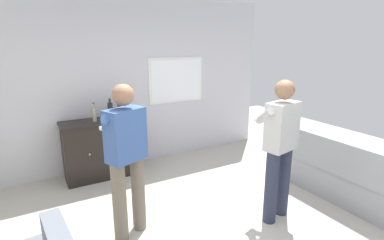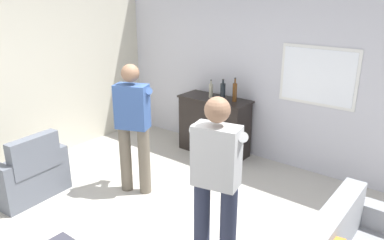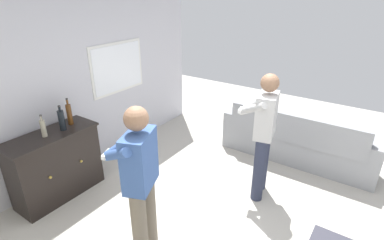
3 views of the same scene
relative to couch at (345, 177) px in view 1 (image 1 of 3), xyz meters
The scene contains 8 objects.
wall_back_with_window 3.54m from the couch, 126.89° to the left, with size 5.20×0.15×2.80m.
couch is the anchor object (origin of this frame).
sideboard_cabinet 3.54m from the couch, 138.62° to the left, with size 1.14×0.49×0.91m.
bottle_wine_green 3.46m from the couch, 137.21° to the left, with size 0.08×0.08×0.33m.
bottle_liquor_amber 3.64m from the couch, 139.49° to the left, with size 0.06×0.06×0.29m.
bottle_spirits_clear 3.40m from the couch, 134.34° to the left, with size 0.07×0.07×0.36m.
person_standing_left 2.90m from the couch, 165.66° to the left, with size 0.52×0.52×1.68m.
person_standing_right 1.28m from the couch, behind, with size 0.55×0.51×1.68m.
Camera 1 is at (-1.55, -2.22, 2.08)m, focal length 28.00 mm.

